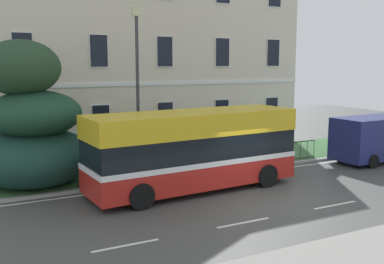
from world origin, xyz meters
name	(u,v)px	position (x,y,z in m)	size (l,w,h in m)	color
ground_plane	(248,194)	(0.00, 0.86, -0.02)	(60.00, 56.00, 0.18)	#444643
georgian_townhouse	(134,33)	(0.34, 14.43, 6.98)	(18.90, 9.68, 13.65)	beige
iron_verge_railing	(211,160)	(0.34, 4.40, 0.62)	(12.53, 0.04, 0.97)	black
evergreen_tree	(31,129)	(-7.36, 6.01, 2.40)	(5.08, 5.08, 6.10)	#423328
single_decker_bus	(194,149)	(-1.67, 2.35, 1.68)	(8.84, 3.09, 3.20)	#B1211A
white_panel_van	(378,138)	(9.38, 2.72, 1.22)	(5.71, 2.35, 2.36)	navy
street_lamp_post	(138,83)	(-3.03, 4.97, 4.28)	(0.36, 0.24, 7.31)	#333338
litter_bin	(220,154)	(1.27, 5.17, 0.68)	(0.45, 0.45, 1.12)	#23472D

